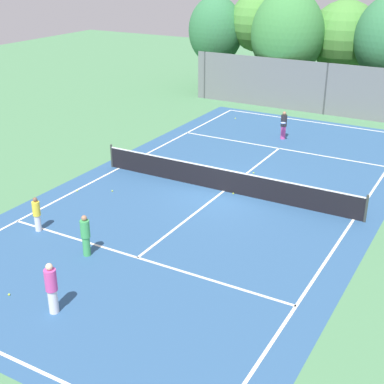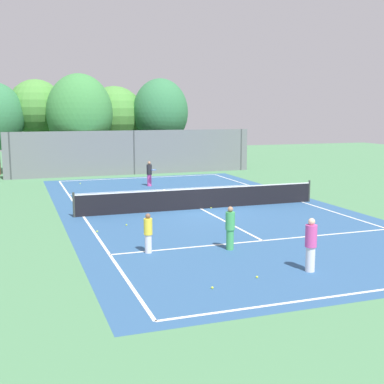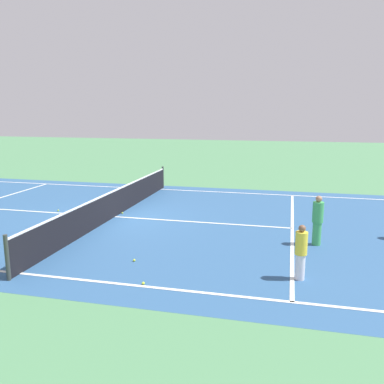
{
  "view_description": "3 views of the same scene",
  "coord_description": "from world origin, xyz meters",
  "px_view_note": "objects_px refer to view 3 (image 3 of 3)",
  "views": [
    {
      "loc": [
        9.33,
        -19.16,
        9.22
      ],
      "look_at": [
        -0.03,
        -2.69,
        0.97
      ],
      "focal_mm": 51.09,
      "sensor_mm": 36.0,
      "label": 1
    },
    {
      "loc": [
        -8.27,
        -22.41,
        4.62
      ],
      "look_at": [
        -1.02,
        -1.67,
        1.12
      ],
      "focal_mm": 47.97,
      "sensor_mm": 36.0,
      "label": 2
    },
    {
      "loc": [
        -13.53,
        -6.23,
        3.88
      ],
      "look_at": [
        -1.1,
        -3.22,
        1.31
      ],
      "focal_mm": 38.15,
      "sensor_mm": 36.0,
      "label": 3
    }
  ],
  "objects_px": {
    "player_1": "(301,252)",
    "ball_crate": "(88,216)",
    "player_2": "(318,220)",
    "tennis_ball_6": "(122,213)",
    "tennis_ball_3": "(143,283)",
    "tennis_ball_7": "(134,260)",
    "tennis_ball_1": "(58,210)",
    "tennis_ball_4": "(107,211)"
  },
  "relations": [
    {
      "from": "player_1",
      "to": "ball_crate",
      "type": "height_order",
      "value": "player_1"
    },
    {
      "from": "player_1",
      "to": "player_2",
      "type": "height_order",
      "value": "player_2"
    },
    {
      "from": "player_2",
      "to": "tennis_ball_6",
      "type": "height_order",
      "value": "player_2"
    },
    {
      "from": "player_1",
      "to": "tennis_ball_3",
      "type": "height_order",
      "value": "player_1"
    },
    {
      "from": "tennis_ball_3",
      "to": "tennis_ball_7",
      "type": "relative_size",
      "value": 1.0
    },
    {
      "from": "tennis_ball_1",
      "to": "tennis_ball_6",
      "type": "distance_m",
      "value": 2.61
    },
    {
      "from": "ball_crate",
      "to": "tennis_ball_7",
      "type": "relative_size",
      "value": 6.45
    },
    {
      "from": "player_2",
      "to": "tennis_ball_3",
      "type": "height_order",
      "value": "player_2"
    },
    {
      "from": "ball_crate",
      "to": "tennis_ball_6",
      "type": "bearing_deg",
      "value": -31.85
    },
    {
      "from": "tennis_ball_1",
      "to": "tennis_ball_4",
      "type": "height_order",
      "value": "same"
    },
    {
      "from": "player_1",
      "to": "tennis_ball_3",
      "type": "distance_m",
      "value": 3.68
    },
    {
      "from": "tennis_ball_3",
      "to": "tennis_ball_7",
      "type": "xyz_separation_m",
      "value": [
        1.3,
        0.73,
        0.0
      ]
    },
    {
      "from": "tennis_ball_1",
      "to": "tennis_ball_7",
      "type": "bearing_deg",
      "value": -131.79
    },
    {
      "from": "ball_crate",
      "to": "tennis_ball_4",
      "type": "distance_m",
      "value": 1.38
    },
    {
      "from": "tennis_ball_4",
      "to": "tennis_ball_6",
      "type": "relative_size",
      "value": 1.0
    },
    {
      "from": "player_2",
      "to": "tennis_ball_7",
      "type": "distance_m",
      "value": 5.38
    },
    {
      "from": "ball_crate",
      "to": "tennis_ball_6",
      "type": "height_order",
      "value": "ball_crate"
    },
    {
      "from": "player_1",
      "to": "tennis_ball_3",
      "type": "xyz_separation_m",
      "value": [
        -1.14,
        3.44,
        -0.64
      ]
    },
    {
      "from": "player_1",
      "to": "tennis_ball_7",
      "type": "relative_size",
      "value": 19.95
    },
    {
      "from": "player_1",
      "to": "ball_crate",
      "type": "xyz_separation_m",
      "value": [
        3.5,
        7.24,
        -0.49
      ]
    },
    {
      "from": "player_2",
      "to": "tennis_ball_6",
      "type": "relative_size",
      "value": 22.3
    },
    {
      "from": "player_1",
      "to": "player_2",
      "type": "xyz_separation_m",
      "value": [
        2.69,
        -0.52,
        0.08
      ]
    },
    {
      "from": "player_1",
      "to": "tennis_ball_4",
      "type": "bearing_deg",
      "value": 55.76
    },
    {
      "from": "player_1",
      "to": "tennis_ball_7",
      "type": "bearing_deg",
      "value": 87.84
    },
    {
      "from": "player_1",
      "to": "tennis_ball_6",
      "type": "bearing_deg",
      "value": 53.77
    },
    {
      "from": "tennis_ball_1",
      "to": "tennis_ball_4",
      "type": "bearing_deg",
      "value": -79.73
    },
    {
      "from": "player_1",
      "to": "player_2",
      "type": "relative_size",
      "value": 0.89
    },
    {
      "from": "tennis_ball_3",
      "to": "tennis_ball_6",
      "type": "relative_size",
      "value": 1.0
    },
    {
      "from": "ball_crate",
      "to": "tennis_ball_7",
      "type": "distance_m",
      "value": 4.53
    },
    {
      "from": "player_1",
      "to": "tennis_ball_1",
      "type": "distance_m",
      "value": 10.16
    },
    {
      "from": "tennis_ball_1",
      "to": "tennis_ball_6",
      "type": "bearing_deg",
      "value": -85.34
    },
    {
      "from": "tennis_ball_3",
      "to": "player_1",
      "type": "bearing_deg",
      "value": -71.65
    },
    {
      "from": "tennis_ball_7",
      "to": "tennis_ball_4",
      "type": "bearing_deg",
      "value": 32.32
    },
    {
      "from": "player_1",
      "to": "tennis_ball_1",
      "type": "height_order",
      "value": "player_1"
    },
    {
      "from": "ball_crate",
      "to": "tennis_ball_3",
      "type": "height_order",
      "value": "ball_crate"
    },
    {
      "from": "tennis_ball_6",
      "to": "tennis_ball_3",
      "type": "bearing_deg",
      "value": -152.79
    },
    {
      "from": "player_1",
      "to": "tennis_ball_4",
      "type": "distance_m",
      "value": 8.69
    },
    {
      "from": "tennis_ball_6",
      "to": "tennis_ball_7",
      "type": "distance_m",
      "value": 5.12
    },
    {
      "from": "tennis_ball_3",
      "to": "tennis_ball_7",
      "type": "height_order",
      "value": "same"
    },
    {
      "from": "tennis_ball_4",
      "to": "ball_crate",
      "type": "bearing_deg",
      "value": 176.73
    },
    {
      "from": "tennis_ball_3",
      "to": "tennis_ball_4",
      "type": "bearing_deg",
      "value": 31.71
    },
    {
      "from": "tennis_ball_1",
      "to": "tennis_ball_6",
      "type": "xyz_separation_m",
      "value": [
        0.21,
        -2.6,
        0.0
      ]
    }
  ]
}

